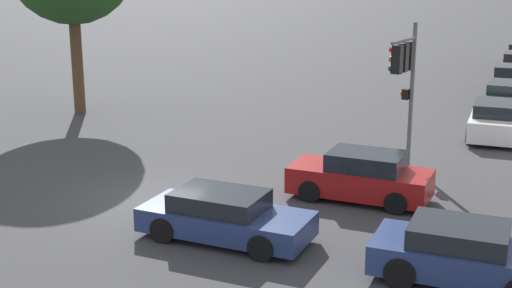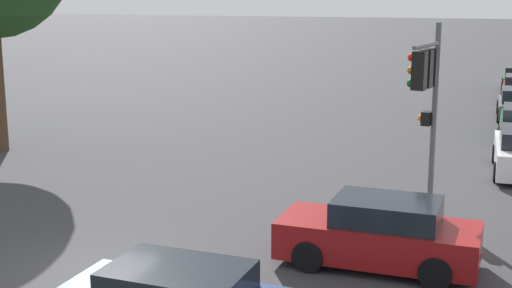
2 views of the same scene
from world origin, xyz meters
name	(u,v)px [view 2 (image 2 of 2)]	position (x,y,z in m)	size (l,w,h in m)	color
ground_plane	(82,272)	(0.00, 0.00, 0.00)	(300.00, 300.00, 0.00)	#333335
traffic_signal	(426,83)	(6.16, 5.70, 3.46)	(0.64, 2.12, 4.87)	#515456
crossing_car_0	(380,234)	(5.70, 2.30, 0.69)	(4.13, 1.90, 1.46)	maroon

